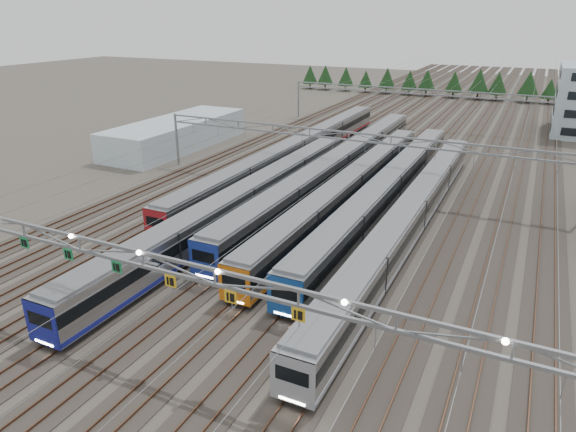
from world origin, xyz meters
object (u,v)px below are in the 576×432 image
at_px(train_e, 388,189).
at_px(gantry_far, 423,96).
at_px(train_d, 350,187).
at_px(west_shed, 177,134).
at_px(train_c, 338,166).
at_px(gantry_mid, 349,143).
at_px(train_f, 412,214).
at_px(gantry_near, 141,263).
at_px(train_a, 296,151).
at_px(train_b, 243,203).

height_order(train_e, gantry_far, gantry_far).
height_order(train_d, west_shed, west_shed).
distance_m(train_c, gantry_mid, 5.29).
xyz_separation_m(train_f, gantry_near, (-11.30, -29.08, 4.92)).
height_order(train_d, gantry_near, gantry_near).
bearing_deg(gantry_near, gantry_far, 89.97).
bearing_deg(train_e, train_d, -167.62).
xyz_separation_m(train_a, gantry_mid, (11.25, -7.80, 4.19)).
xyz_separation_m(train_d, gantry_far, (-2.25, 50.15, 4.23)).
xyz_separation_m(train_a, train_b, (4.50, -23.76, 0.03)).
distance_m(train_d, gantry_far, 50.38).
bearing_deg(train_a, train_b, -79.28).
bearing_deg(train_e, train_b, -138.84).
height_order(train_b, gantry_mid, gantry_mid).
bearing_deg(west_shed, train_f, -23.64).
bearing_deg(train_e, gantry_near, -100.70).
xyz_separation_m(train_a, gantry_far, (11.25, 37.20, 4.19)).
height_order(train_b, train_f, train_b).
xyz_separation_m(train_b, train_e, (13.50, 11.80, 0.01)).
xyz_separation_m(train_a, train_c, (9.00, -5.35, 0.07)).
distance_m(train_b, gantry_far, 61.48).
bearing_deg(gantry_far, train_b, -96.32).
distance_m(train_a, gantry_near, 49.45).
xyz_separation_m(gantry_mid, gantry_far, (0.00, 45.00, 0.00)).
xyz_separation_m(train_b, train_f, (18.00, 4.93, -0.07)).
bearing_deg(gantry_near, train_f, 68.77).
distance_m(train_a, train_c, 10.47).
distance_m(train_c, gantry_near, 42.89).
relative_size(train_b, gantry_far, 0.97).
bearing_deg(train_b, train_e, 41.16).
height_order(train_a, train_d, train_a).
relative_size(train_d, train_e, 0.96).
bearing_deg(gantry_near, gantry_mid, 89.93).
bearing_deg(train_e, west_shed, 162.21).
distance_m(gantry_near, west_shed, 60.86).
bearing_deg(west_shed, gantry_near, -54.55).
height_order(train_b, west_shed, west_shed).
relative_size(train_d, gantry_far, 0.98).
bearing_deg(train_d, gantry_far, 92.57).
height_order(train_a, gantry_mid, gantry_mid).
distance_m(train_c, west_shed, 33.70).
bearing_deg(train_e, gantry_far, 97.82).
xyz_separation_m(train_c, gantry_mid, (2.25, -2.44, 4.12)).
xyz_separation_m(train_c, gantry_far, (2.25, 42.56, 4.12)).
relative_size(train_a, west_shed, 2.24).
bearing_deg(train_f, gantry_near, -111.23).
bearing_deg(train_b, train_c, 76.26).
distance_m(gantry_mid, gantry_far, 45.00).
xyz_separation_m(train_d, west_shed, (-37.49, 14.46, 0.23)).
height_order(train_a, west_shed, west_shed).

